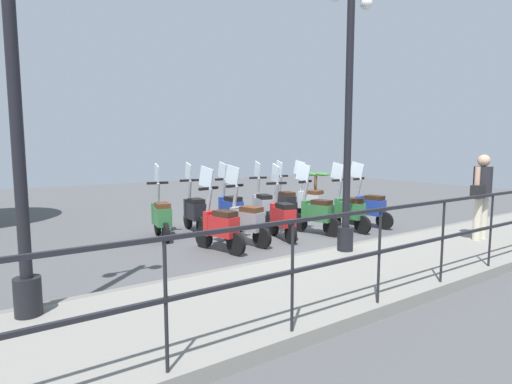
{
  "coord_description": "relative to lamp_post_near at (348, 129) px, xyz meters",
  "views": [
    {
      "loc": [
        -6.98,
        5.37,
        1.87
      ],
      "look_at": [
        0.2,
        0.5,
        0.9
      ],
      "focal_mm": 28.0,
      "sensor_mm": 36.0,
      "label": 1
    }
  ],
  "objects": [
    {
      "name": "scooter_far_1",
      "position": [
        3.36,
        -1.36,
        -1.69
      ],
      "size": [
        1.22,
        0.49,
        1.54
      ],
      "rotation": [
        0.0,
        0.0,
        -0.2
      ],
      "color": "black",
      "rests_on": "ground_plane"
    },
    {
      "name": "scooter_far_0",
      "position": [
        3.2,
        -2.06,
        -1.69
      ],
      "size": [
        1.22,
        0.51,
        1.54
      ],
      "rotation": [
        0.0,
        0.0,
        0.23
      ],
      "color": "black",
      "rests_on": "ground_plane"
    },
    {
      "name": "promenade_walkway",
      "position": [
        -0.75,
        -0.45,
        -2.1
      ],
      "size": [
        2.2,
        20.0,
        0.15
      ],
      "color": "gray",
      "rests_on": "ground_plane"
    },
    {
      "name": "potted_palm",
      "position": [
        5.19,
        -4.1,
        -1.73
      ],
      "size": [
        1.06,
        0.66,
        1.05
      ],
      "color": "slate",
      "rests_on": "ground_plane"
    },
    {
      "name": "ground_plane",
      "position": [
        2.4,
        -0.45,
        -2.17
      ],
      "size": [
        28.0,
        28.0,
        0.0
      ],
      "primitive_type": "plane",
      "color": "#4C4C4F"
    },
    {
      "name": "fence_railing",
      "position": [
        -1.8,
        -0.45,
        -1.28
      ],
      "size": [
        0.04,
        16.03,
        1.07
      ],
      "color": "black",
      "rests_on": "promenade_walkway"
    },
    {
      "name": "lamp_post_far",
      "position": [
        0.0,
        4.64,
        -0.25
      ],
      "size": [
        0.26,
        0.9,
        4.03
      ],
      "color": "black",
      "rests_on": "promenade_walkway"
    },
    {
      "name": "scooter_near_4",
      "position": [
        1.76,
        0.85,
        -1.69
      ],
      "size": [
        1.2,
        0.53,
        1.54
      ],
      "rotation": [
        0.0,
        0.0,
        0.28
      ],
      "color": "black",
      "rests_on": "ground_plane"
    },
    {
      "name": "scooter_far_5",
      "position": [
        3.2,
        1.99,
        -1.69
      ],
      "size": [
        1.23,
        0.46,
        1.54
      ],
      "rotation": [
        0.0,
        0.0,
        -0.16
      ],
      "color": "black",
      "rests_on": "ground_plane"
    },
    {
      "name": "scooter_far_4",
      "position": [
        3.42,
        1.14,
        -1.69
      ],
      "size": [
        1.23,
        0.44,
        1.54
      ],
      "rotation": [
        0.0,
        0.0,
        -0.08
      ],
      "color": "black",
      "rests_on": "ground_plane"
    },
    {
      "name": "scooter_near_3",
      "position": [
        1.74,
        -0.01,
        -1.69
      ],
      "size": [
        1.22,
        0.5,
        1.54
      ],
      "rotation": [
        0.0,
        0.0,
        -0.22
      ],
      "color": "black",
      "rests_on": "ground_plane"
    },
    {
      "name": "lamp_post_near",
      "position": [
        0.0,
        0.0,
        0.0
      ],
      "size": [
        0.26,
        0.9,
        4.54
      ],
      "color": "black",
      "rests_on": "promenade_walkway"
    },
    {
      "name": "scooter_far_2",
      "position": [
        3.21,
        -0.55,
        -1.69
      ],
      "size": [
        1.21,
        0.51,
        1.54
      ],
      "rotation": [
        0.0,
        0.0,
        -0.24
      ],
      "color": "black",
      "rests_on": "ground_plane"
    },
    {
      "name": "scooter_near_1",
      "position": [
        1.57,
        -1.75,
        -1.69
      ],
      "size": [
        1.23,
        0.44,
        1.54
      ],
      "rotation": [
        0.0,
        0.0,
        0.06
      ],
      "color": "black",
      "rests_on": "ground_plane"
    },
    {
      "name": "scooter_near_2",
      "position": [
        1.73,
        -0.92,
        -1.69
      ],
      "size": [
        1.2,
        0.53,
        1.54
      ],
      "rotation": [
        0.0,
        0.0,
        0.28
      ],
      "color": "black",
      "rests_on": "ground_plane"
    },
    {
      "name": "scooter_far_3",
      "position": [
        3.29,
        0.3,
        -1.69
      ],
      "size": [
        1.23,
        0.44,
        1.54
      ],
      "rotation": [
        0.0,
        0.0,
        0.01
      ],
      "color": "black",
      "rests_on": "ground_plane"
    },
    {
      "name": "scooter_near_0",
      "position": [
        1.61,
        -2.48,
        -1.69
      ],
      "size": [
        1.22,
        0.5,
        1.54
      ],
      "rotation": [
        0.0,
        0.0,
        0.22
      ],
      "color": "black",
      "rests_on": "ground_plane"
    },
    {
      "name": "scooter_near_5",
      "position": [
        1.61,
        1.51,
        -1.69
      ],
      "size": [
        1.21,
        0.52,
        1.54
      ],
      "rotation": [
        0.0,
        0.0,
        0.26
      ],
      "color": "black",
      "rests_on": "ground_plane"
    },
    {
      "name": "pedestrian_with_bag",
      "position": [
        -0.84,
        -2.7,
        -1.09
      ],
      "size": [
        0.32,
        0.65,
        1.59
      ],
      "rotation": [
        0.0,
        0.0,
        0.01
      ],
      "color": "beige",
      "rests_on": "promenade_walkway"
    }
  ]
}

